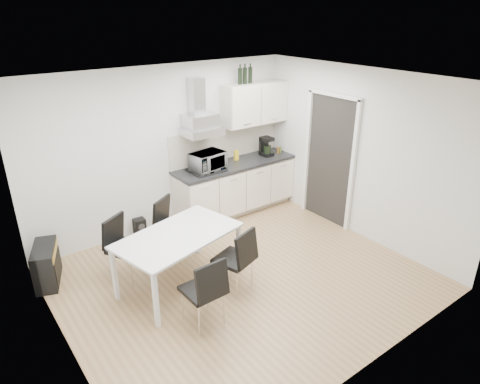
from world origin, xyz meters
The scene contains 15 objects.
ground centered at (0.00, 0.00, 0.00)m, with size 4.50×4.50×0.00m, color tan.
wall_back centered at (0.00, 2.00, 1.30)m, with size 4.50×0.10×2.60m, color silver.
wall_front centered at (0.00, -2.00, 1.30)m, with size 4.50×0.10×2.60m, color silver.
wall_left centered at (-2.25, 0.00, 1.30)m, with size 0.10×4.00×2.60m, color silver.
wall_right centered at (2.25, 0.00, 1.30)m, with size 0.10×4.00×2.60m, color silver.
ceiling centered at (0.00, 0.00, 2.60)m, with size 4.50×4.50×0.00m, color white.
doorway centered at (2.21, 0.55, 1.05)m, with size 0.08×1.04×2.10m, color white.
kitchenette centered at (1.19, 1.73, 0.83)m, with size 2.22×0.64×2.52m.
dining_table centered at (-0.72, 0.36, 0.68)m, with size 1.70×1.21×0.75m.
chair_far_left centered at (-1.19, 0.91, 0.44)m, with size 0.44×0.50×0.88m, color black, non-canonical shape.
chair_far_right centered at (-0.41, 1.05, 0.44)m, with size 0.44×0.50×0.88m, color black, non-canonical shape.
chair_near_left centered at (-0.88, -0.44, 0.44)m, with size 0.44×0.50×0.88m, color black, non-canonical shape.
chair_near_right centered at (-0.22, -0.13, 0.44)m, with size 0.44×0.50×0.88m, color black, non-canonical shape.
guitar_amp centered at (-2.10, 1.46, 0.27)m, with size 0.48×0.69×0.53m.
floor_speaker centered at (-0.59, 1.90, 0.15)m, with size 0.18×0.16×0.29m, color black.
Camera 1 is at (-2.91, -3.86, 3.38)m, focal length 32.00 mm.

